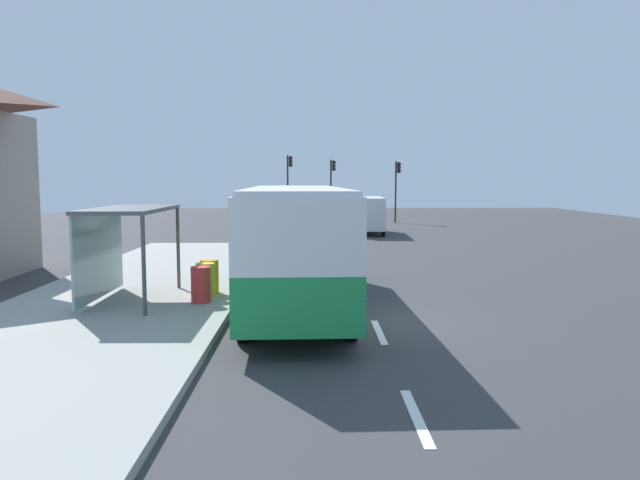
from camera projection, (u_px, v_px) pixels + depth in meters
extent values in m
cube|color=#38383A|center=(339.00, 254.00, 28.86)|extent=(56.00, 92.00, 0.04)
cube|color=#999993|center=(123.00, 303.00, 16.82)|extent=(6.20, 30.00, 0.18)
cube|color=silver|center=(416.00, 417.00, 8.96)|extent=(0.16, 2.20, 0.01)
cube|color=silver|center=(379.00, 332.00, 13.93)|extent=(0.16, 2.20, 0.01)
cube|color=silver|center=(361.00, 292.00, 18.91)|extent=(0.16, 2.20, 0.01)
cube|color=silver|center=(351.00, 268.00, 23.89)|extent=(0.16, 2.20, 0.01)
cube|color=silver|center=(344.00, 253.00, 28.86)|extent=(0.16, 2.20, 0.01)
cube|color=silver|center=(339.00, 242.00, 33.84)|extent=(0.16, 2.20, 0.01)
cube|color=silver|center=(336.00, 234.00, 38.81)|extent=(0.16, 2.20, 0.01)
cube|color=silver|center=(333.00, 228.00, 43.79)|extent=(0.16, 2.20, 0.01)
cube|color=#1E8C47|center=(296.00, 266.00, 16.78)|extent=(2.88, 11.08, 1.15)
cube|color=silver|center=(295.00, 219.00, 16.65)|extent=(2.88, 11.08, 1.45)
cube|color=silver|center=(295.00, 190.00, 16.57)|extent=(2.74, 10.86, 0.12)
cube|color=black|center=(294.00, 211.00, 22.07)|extent=(2.30, 0.20, 1.22)
cube|color=black|center=(249.00, 223.00, 16.10)|extent=(0.37, 8.58, 1.10)
cylinder|color=black|center=(261.00, 267.00, 20.66)|extent=(0.31, 1.01, 1.00)
cylinder|color=black|center=(328.00, 267.00, 20.76)|extent=(0.31, 1.01, 1.00)
cylinder|color=black|center=(244.00, 318.00, 13.10)|extent=(0.31, 1.01, 1.00)
cylinder|color=black|center=(350.00, 317.00, 13.21)|extent=(0.31, 1.01, 1.00)
cube|color=silver|center=(367.00, 213.00, 39.08)|extent=(2.19, 5.27, 1.96)
cube|color=black|center=(367.00, 208.00, 39.04)|extent=(2.16, 3.19, 0.44)
cylinder|color=black|center=(383.00, 231.00, 37.16)|extent=(0.25, 0.69, 0.68)
cylinder|color=black|center=(353.00, 231.00, 37.21)|extent=(0.25, 0.69, 0.68)
cylinder|color=black|center=(379.00, 226.00, 41.14)|extent=(0.25, 0.69, 0.68)
cylinder|color=black|center=(351.00, 226.00, 41.19)|extent=(0.25, 0.69, 0.68)
cube|color=#195933|center=(355.00, 214.00, 50.84)|extent=(2.03, 4.49, 0.60)
cube|color=black|center=(355.00, 206.00, 50.98)|extent=(1.71, 2.46, 0.60)
cylinder|color=black|center=(368.00, 218.00, 49.43)|extent=(0.23, 0.65, 0.64)
cylinder|color=black|center=(347.00, 218.00, 49.32)|extent=(0.23, 0.65, 0.64)
cylinder|color=black|center=(363.00, 216.00, 52.41)|extent=(0.23, 0.65, 0.64)
cylinder|color=black|center=(343.00, 216.00, 52.30)|extent=(0.23, 0.65, 0.64)
cylinder|color=red|center=(201.00, 285.00, 16.37)|extent=(0.52, 0.52, 0.95)
cylinder|color=yellow|center=(205.00, 280.00, 17.07)|extent=(0.52, 0.52, 0.95)
cylinder|color=orange|center=(210.00, 276.00, 17.76)|extent=(0.52, 0.52, 0.95)
cylinder|color=#2D2D2D|center=(396.00, 192.00, 49.14)|extent=(0.14, 0.14, 4.85)
cube|color=black|center=(399.00, 168.00, 48.96)|extent=(0.24, 0.28, 0.84)
sphere|color=red|center=(400.00, 164.00, 48.93)|extent=(0.16, 0.16, 0.16)
sphere|color=#3C2C03|center=(400.00, 168.00, 48.96)|extent=(0.16, 0.16, 0.16)
sphere|color=black|center=(400.00, 171.00, 48.99)|extent=(0.16, 0.16, 0.16)
cylinder|color=#2D2D2D|center=(288.00, 189.00, 49.80)|extent=(0.14, 0.14, 5.35)
cube|color=black|center=(290.00, 162.00, 49.59)|extent=(0.24, 0.28, 0.84)
sphere|color=red|center=(292.00, 158.00, 49.57)|extent=(0.16, 0.16, 0.16)
sphere|color=#3C2C03|center=(292.00, 162.00, 49.59)|extent=(0.16, 0.16, 0.16)
sphere|color=black|center=(292.00, 165.00, 49.62)|extent=(0.16, 0.16, 0.16)
cylinder|color=#2D2D2D|center=(331.00, 191.00, 50.66)|extent=(0.14, 0.14, 5.03)
cube|color=black|center=(334.00, 166.00, 50.46)|extent=(0.24, 0.28, 0.84)
sphere|color=#360606|center=(335.00, 162.00, 50.44)|extent=(0.16, 0.16, 0.16)
sphere|color=#F2B20C|center=(335.00, 166.00, 50.47)|extent=(0.16, 0.16, 0.16)
sphere|color=black|center=(335.00, 169.00, 50.49)|extent=(0.16, 0.16, 0.16)
cube|color=#4C4C51|center=(130.00, 209.00, 16.44)|extent=(1.80, 4.00, 0.10)
cube|color=#8CA5B2|center=(99.00, 254.00, 16.54)|extent=(0.06, 3.80, 2.30)
cylinder|color=#4C4C51|center=(144.00, 265.00, 14.68)|extent=(0.10, 0.10, 2.44)
cylinder|color=#4C4C51|center=(178.00, 248.00, 18.46)|extent=(0.10, 0.10, 2.44)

